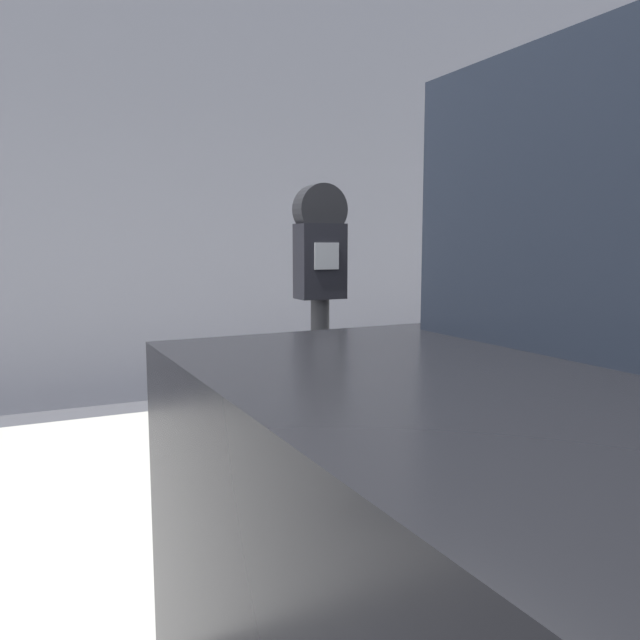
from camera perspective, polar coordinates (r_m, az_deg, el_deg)
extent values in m
cube|color=#BCB7AD|center=(3.50, -9.76, -14.54)|extent=(24.00, 2.80, 0.13)
cube|color=gray|center=(5.81, -17.17, 22.85)|extent=(24.00, 0.30, 5.92)
cylinder|color=#2D2D30|center=(2.63, 0.00, -8.85)|extent=(0.08, 0.08, 0.99)
cube|color=black|center=(2.53, 0.00, 5.38)|extent=(0.19, 0.12, 0.30)
cube|color=gray|center=(2.48, 0.62, 5.87)|extent=(0.11, 0.01, 0.11)
cylinder|color=black|center=(2.54, 0.00, 10.07)|extent=(0.20, 0.09, 0.20)
cylinder|color=black|center=(2.19, 13.04, -21.38)|extent=(0.62, 0.23, 0.61)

